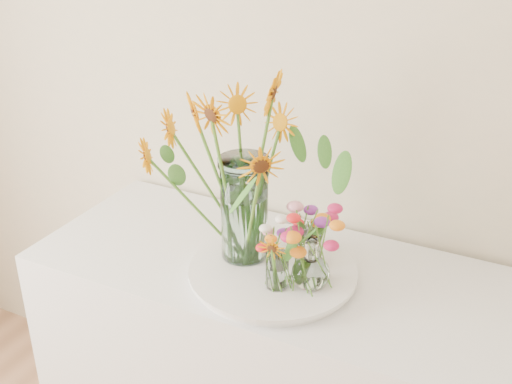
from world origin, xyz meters
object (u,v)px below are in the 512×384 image
mason_jar (244,209)px  small_vase_b (311,263)px  counter (270,384)px  small_vase_a (277,271)px  tray (273,274)px  small_vase_c (309,248)px

mason_jar → small_vase_b: mason_jar is taller
counter → small_vase_a: small_vase_a is taller
tray → mason_jar: 0.20m
counter → mason_jar: mason_jar is taller
tray → mason_jar: mason_jar is taller
counter → small_vase_b: 0.58m
tray → small_vase_c: 0.12m
small_vase_b → small_vase_a: bearing=-149.1°
small_vase_b → mason_jar: bearing=166.2°
mason_jar → small_vase_a: size_ratio=2.95×
mason_jar → small_vase_b: 0.25m
tray → counter: bearing=118.4°
counter → mason_jar: bearing=-158.5°
mason_jar → small_vase_c: mason_jar is taller
small_vase_b → tray: bearing=168.8°
tray → small_vase_a: small_vase_a is taller
mason_jar → counter: bearing=21.5°
mason_jar → small_vase_a: (0.15, -0.10, -0.10)m
small_vase_a → small_vase_b: small_vase_b is taller
small_vase_a → tray: bearing=122.9°
tray → small_vase_b: small_vase_b is taller
tray → small_vase_b: bearing=-11.2°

